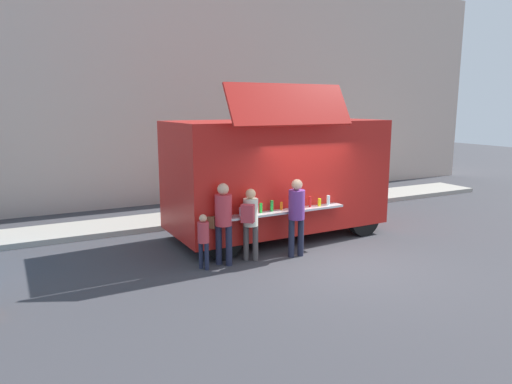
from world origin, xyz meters
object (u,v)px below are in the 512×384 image
Objects in this scene: customer_rear_waiting at (223,217)px; child_near_queue at (203,237)px; trash_bin at (342,191)px; customer_front_ordering at (297,211)px; food_truck_main at (277,174)px; customer_mid_with_backpack at (250,217)px.

customer_rear_waiting reaches higher than child_near_queue.
trash_bin is 7.16m from customer_rear_waiting.
customer_front_ordering is at bearing -34.96° from child_near_queue.
food_truck_main is 3.09× the size of customer_rear_waiting.
child_near_queue reaches higher than trash_bin.
customer_front_ordering is at bearing -59.63° from customer_mid_with_backpack.
child_near_queue is (-1.10, -0.02, -0.28)m from customer_mid_with_backpack.
customer_front_ordering reaches higher than customer_mid_with_backpack.
food_truck_main is at bearing -0.39° from child_near_queue.
customer_front_ordering is 1.51× the size of child_near_queue.
customer_rear_waiting is 0.59m from child_near_queue.
customer_rear_waiting is at bearing -147.50° from food_truck_main.
customer_mid_with_backpack is (-1.52, -1.47, -0.65)m from food_truck_main.
trash_bin is at bearing 29.45° from food_truck_main.
child_near_queue is at bearing -151.35° from food_truck_main.
child_near_queue is (-2.15, 0.18, -0.36)m from customer_front_ordering.
food_truck_main reaches higher than child_near_queue.
food_truck_main is 1.83m from customer_front_ordering.
child_near_queue is (-0.47, -0.07, -0.35)m from customer_rear_waiting.
customer_mid_with_backpack is at bearing -145.15° from trash_bin.
customer_mid_with_backpack is at bearing -48.03° from customer_rear_waiting.
customer_rear_waiting is at bearing -21.79° from child_near_queue.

